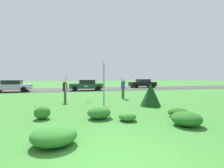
% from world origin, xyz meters
% --- Properties ---
extents(ground_plane, '(120.00, 120.00, 0.00)m').
position_xyz_m(ground_plane, '(0.00, 11.14, 0.00)').
color(ground_plane, '#387A2D').
extents(highway_strip, '(120.00, 8.16, 0.01)m').
position_xyz_m(highway_strip, '(0.00, 22.28, 0.00)').
color(highway_strip, '#38383A').
rests_on(highway_strip, ground).
extents(highway_center_stripe, '(120.00, 0.16, 0.00)m').
position_xyz_m(highway_center_stripe, '(0.00, 22.28, 0.01)').
color(highway_center_stripe, yellow).
rests_on(highway_center_stripe, ground).
extents(daylily_clump_mid_right, '(0.76, 0.79, 0.37)m').
position_xyz_m(daylily_clump_mid_right, '(1.55, 3.38, 0.18)').
color(daylily_clump_mid_right, '#337F2D').
rests_on(daylily_clump_mid_right, ground).
extents(daylily_clump_mid_left, '(0.71, 0.72, 0.62)m').
position_xyz_m(daylily_clump_mid_left, '(-2.01, 4.63, 0.29)').
color(daylily_clump_mid_left, '#2D7526').
rests_on(daylily_clump_mid_left, ground).
extents(daylily_clump_mid_center, '(1.05, 0.99, 0.60)m').
position_xyz_m(daylily_clump_mid_center, '(0.44, 4.05, 0.27)').
color(daylily_clump_mid_center, '#2D7526').
rests_on(daylily_clump_mid_center, ground).
extents(daylily_clump_front_left, '(1.26, 1.25, 0.53)m').
position_xyz_m(daylily_clump_front_left, '(-1.32, 1.37, 0.27)').
color(daylily_clump_front_left, '#2D7526').
rests_on(daylily_clump_front_left, ground).
extents(daylily_clump_front_right, '(1.14, 1.18, 0.59)m').
position_xyz_m(daylily_clump_front_right, '(3.49, 2.08, 0.27)').
color(daylily_clump_front_right, '#23661E').
rests_on(daylily_clump_front_right, ground).
extents(daylily_clump_near_camera, '(0.96, 0.94, 0.40)m').
position_xyz_m(daylily_clump_near_camera, '(4.11, 3.45, 0.20)').
color(daylily_clump_near_camera, '#1E5619').
rests_on(daylily_clump_near_camera, ground).
extents(sign_post_near_path, '(0.07, 0.10, 2.64)m').
position_xyz_m(sign_post_near_path, '(1.00, 5.61, 1.32)').
color(sign_post_near_path, '#93969B').
rests_on(sign_post_near_path, ground).
extents(evergreen_shrub_side, '(1.33, 1.33, 1.47)m').
position_xyz_m(evergreen_shrub_side, '(4.25, 6.52, 0.73)').
color(evergreen_shrub_side, '#143D19').
rests_on(evergreen_shrub_side, ground).
extents(person_thrower_dark_shirt, '(0.36, 0.53, 1.89)m').
position_xyz_m(person_thrower_dark_shirt, '(-1.03, 9.55, 0.98)').
color(person_thrower_dark_shirt, '#232328').
rests_on(person_thrower_dark_shirt, ground).
extents(person_catcher_blue_shirt, '(0.51, 0.55, 1.80)m').
position_xyz_m(person_catcher_blue_shirt, '(3.75, 10.57, 1.00)').
color(person_catcher_blue_shirt, '#2D4C9E').
rests_on(person_catcher_blue_shirt, ground).
extents(frisbee_lime, '(0.27, 0.27, 0.06)m').
position_xyz_m(frisbee_lime, '(0.55, 9.91, 1.13)').
color(frisbee_lime, '#8CD133').
extents(car_black_leftmost, '(4.50, 2.00, 1.45)m').
position_xyz_m(car_black_leftmost, '(11.82, 24.12, 0.74)').
color(car_black_leftmost, black).
rests_on(car_black_leftmost, ground).
extents(car_dark_green_center_left, '(4.50, 2.00, 1.45)m').
position_xyz_m(car_dark_green_center_left, '(1.75, 20.44, 0.74)').
color(car_dark_green_center_left, '#194C2D').
rests_on(car_dark_green_center_left, ground).
extents(car_silver_center_right, '(4.50, 2.00, 1.45)m').
position_xyz_m(car_silver_center_right, '(-7.41, 20.44, 0.74)').
color(car_silver_center_right, '#B7BABF').
rests_on(car_silver_center_right, ground).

